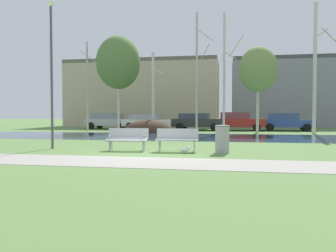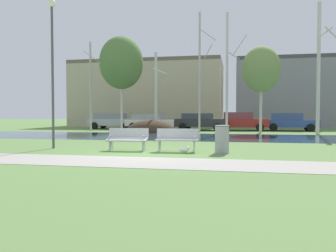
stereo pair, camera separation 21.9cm
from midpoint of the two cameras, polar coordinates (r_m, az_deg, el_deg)
The scene contains 23 objects.
ground_plane at distance 21.79m, azimuth 3.22°, elevation -1.68°, with size 120.00×120.00×0.00m, color #5B7F42.
paved_path_strip at distance 10.15m, azimuth -6.17°, elevation -6.05°, with size 60.00×2.23×0.01m, color #9E998E.
river_band at distance 20.96m, azimuth 2.91°, elevation -1.82°, with size 80.00×6.78×0.01m, color #2D475B.
soil_mound at distance 26.07m, azimuth -2.67°, elevation -1.05°, with size 3.96×2.77×1.90m, color #423021.
bench_left at distance 13.23m, azimuth -6.41°, elevation -2.11°, with size 1.63×0.66×0.87m.
bench_right at distance 12.78m, azimuth 2.02°, elevation -2.25°, with size 1.63×0.66×0.87m.
trash_bin at distance 12.44m, azimuth 9.63°, elevation -2.14°, with size 0.54×0.54×1.02m.
seagull at distance 12.24m, azimuth 3.35°, elevation -4.05°, with size 0.42×0.16×0.25m.
streetlamp at distance 14.90m, azimuth -18.62°, elevation 11.94°, with size 0.32×0.32×6.13m.
birch_far_left at distance 28.25m, azimuth -12.71°, elevation 6.73°, with size 1.54×2.57×7.27m.
birch_left at distance 28.26m, azimuth -7.69°, elevation 10.57°, with size 3.60×3.60×7.77m.
birch_center_left at distance 26.49m, azimuth -1.76°, elevation 5.87°, with size 1.36×2.12×6.21m.
birch_center at distance 26.04m, azimuth 5.67°, elevation 9.22°, with size 1.34×2.21×9.14m.
birch_center_right at distance 25.98m, azimuth 10.29°, elevation 9.02°, with size 1.52×2.32×9.00m.
birch_right at distance 26.22m, azimuth 15.74°, elevation 9.24°, with size 2.81×2.81×6.44m.
birch_far_right at distance 26.24m, azimuth 24.45°, elevation 9.12°, with size 1.65×2.38×9.26m.
parked_van_nearest_silver at distance 31.89m, azimuth -9.08°, elevation 0.91°, with size 4.88×2.30×1.47m.
parked_sedan_second_white at distance 30.21m, azimuth -2.65°, elevation 0.79°, with size 4.70×2.36×1.38m.
parked_hatch_third_dark at distance 29.12m, azimuth 5.75°, elevation 0.81°, with size 4.54×2.36×1.46m.
parked_wagon_fourth_red at distance 29.27m, azimuth 12.58°, elevation 0.84°, with size 4.38×2.16×1.56m.
parked_suv_fifth_blue at distance 29.79m, azimuth 20.12°, elevation 0.71°, with size 4.41×2.29×1.48m.
building_beige_block at distance 40.07m, azimuth -2.79°, elevation 5.29°, with size 16.71×9.40×7.31m.
building_grey_warehouse at distance 40.61m, azimuth 23.29°, elevation 5.09°, with size 16.29×8.55×7.33m.
Camera 2 is at (3.10, -11.52, 1.45)m, focal length 35.96 mm.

